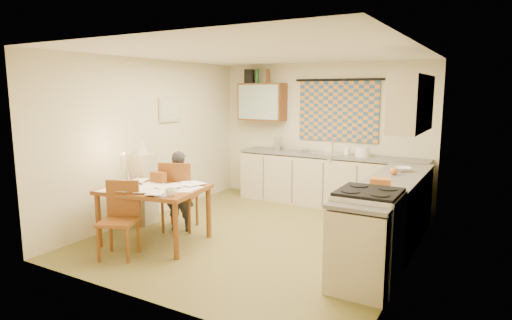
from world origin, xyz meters
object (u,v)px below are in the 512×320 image
Objects in this scene: dining_table at (155,215)px; shelf_stand at (143,188)px; person at (179,191)px; stove at (367,237)px; chair_far at (180,208)px; counter_right at (389,218)px; counter_back at (329,180)px.

shelf_stand reaches higher than dining_table.
person is 0.72m from shelf_stand.
stove is at bearing 154.13° from person.
person is at bearing 85.05° from dining_table.
shelf_stand is (-0.70, -0.01, 0.22)m from chair_far.
person reaches higher than counter_right.
chair_far is at bearing 87.34° from dining_table.
shelf_stand is (-0.76, 0.56, 0.16)m from dining_table.
person is (0.02, -0.03, 0.27)m from chair_far.
chair_far is at bearing -121.06° from counter_back.
counter_back is 2.75m from chair_far.
counter_right reaches higher than dining_table.
person is (-1.39, -2.37, 0.13)m from counter_back.
person reaches higher than counter_back.
person is 1.09× the size of shelf_stand.
counter_back is at bearing 48.16° from shelf_stand.
shelf_stand is at bearing -170.35° from counter_right.
chair_far is (-1.41, -2.35, -0.14)m from counter_back.
counter_back is 3.25× the size of chair_far.
stove is 3.56m from shelf_stand.
dining_table is 1.38× the size of chair_far.
person is (-2.82, -0.62, 0.13)m from counter_right.
dining_table is 0.58m from person.
counter_back is 3.08× the size of shelf_stand.
counter_back is at bearing -143.12° from chair_far.
dining_table is 0.96m from shelf_stand.
chair_far is 0.95× the size of shelf_stand.
shelf_stand reaches higher than chair_far.
shelf_stand reaches higher than counter_right.
dining_table is 0.58m from chair_far.
counter_back reaches higher than dining_table.
shelf_stand is at bearing 134.50° from dining_table.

